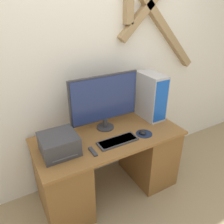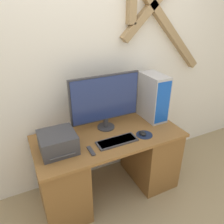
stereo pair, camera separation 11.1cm
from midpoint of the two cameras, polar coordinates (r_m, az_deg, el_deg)
The scene contains 10 objects.
ground_plane at distance 2.50m, azimuth 2.14°, elevation -24.50°, with size 12.00×12.00×0.00m, color #9E8966.
wall_back at distance 2.32m, azimuth -6.81°, elevation 11.87°, with size 6.40×0.13×2.70m.
desk at distance 2.44m, azimuth -2.08°, elevation -13.18°, with size 1.50×0.70×0.75m.
monitor at distance 2.21m, azimuth -3.38°, elevation 3.17°, with size 0.75×0.18×0.58m.
keyboard at distance 2.12m, azimuth 0.02°, elevation -7.60°, with size 0.40×0.15×0.02m.
mousepad at distance 2.26m, azimuth 6.98°, elevation -5.69°, with size 0.17×0.17×0.00m.
mouse at distance 2.25m, azimuth 6.53°, elevation -5.33°, with size 0.06×0.08×0.03m.
computer_tower at distance 2.49m, azimuth 8.86°, elevation 4.09°, with size 0.20×0.36×0.52m.
printer at distance 2.01m, azimuth -15.22°, elevation -8.11°, with size 0.32×0.31×0.18m.
remote_control at distance 2.00m, azimuth -6.62°, elevation -10.26°, with size 0.03×0.14×0.02m.
Camera 1 is at (-0.89, -1.30, 1.96)m, focal length 35.00 mm.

